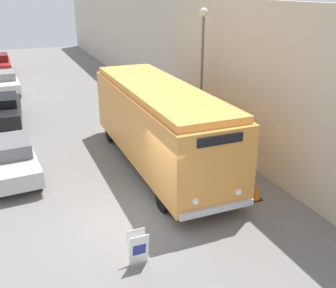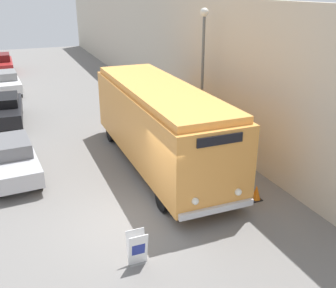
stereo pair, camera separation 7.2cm
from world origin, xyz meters
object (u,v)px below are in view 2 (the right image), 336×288
at_px(vintage_bus, 159,122).
at_px(sign_board, 137,249).
at_px(parked_car_near, 11,158).
at_px(parked_car_far, 5,82).
at_px(parked_car_distant, 0,64).
at_px(parked_car_mid, 3,109).
at_px(streetlamp, 203,58).
at_px(traffic_cone, 256,193).

height_order(vintage_bus, sign_board, vintage_bus).
distance_m(parked_car_near, parked_car_far, 13.66).
relative_size(vintage_bus, parked_car_distant, 2.05).
distance_m(sign_board, parked_car_near, 7.32).
height_order(vintage_bus, parked_car_near, vintage_bus).
height_order(sign_board, parked_car_mid, parked_car_mid).
relative_size(streetlamp, parked_car_near, 1.34).
distance_m(vintage_bus, traffic_cone, 4.69).
distance_m(streetlamp, parked_car_near, 8.82).
relative_size(parked_car_mid, traffic_cone, 8.63).
bearing_deg(sign_board, parked_car_mid, 102.53).
relative_size(sign_board, parked_car_near, 0.21).
xyz_separation_m(sign_board, parked_car_far, (-2.79, 20.41, 0.31)).
relative_size(sign_board, streetlamp, 0.16).
bearing_deg(parked_car_far, traffic_cone, -70.79).
height_order(vintage_bus, parked_car_far, vintage_bus).
bearing_deg(parked_car_mid, traffic_cone, -54.05).
bearing_deg(vintage_bus, parked_car_distant, 104.47).
height_order(parked_car_near, parked_car_distant, parked_car_distant).
bearing_deg(parked_car_far, parked_car_near, -92.93).
bearing_deg(parked_car_far, sign_board, -85.02).
bearing_deg(parked_car_distant, sign_board, -83.99).
height_order(vintage_bus, streetlamp, streetlamp).
distance_m(sign_board, parked_car_far, 20.60).
xyz_separation_m(parked_car_far, traffic_cone, (7.59, -18.75, -0.50)).
relative_size(streetlamp, parked_car_mid, 1.27).
distance_m(sign_board, parked_car_distant, 28.15).
height_order(streetlamp, parked_car_mid, streetlamp).
height_order(sign_board, parked_car_near, parked_car_near).
xyz_separation_m(sign_board, parked_car_mid, (-3.04, 13.65, 0.30)).
bearing_deg(parked_car_distant, traffic_cone, -73.62).
distance_m(vintage_bus, parked_car_distant, 23.17).
xyz_separation_m(sign_board, streetlamp, (5.40, 7.12, 3.47)).
distance_m(sign_board, streetlamp, 9.59).
relative_size(parked_car_distant, traffic_cone, 8.60).
bearing_deg(parked_car_near, parked_car_far, 86.23).
xyz_separation_m(parked_car_near, parked_car_mid, (-0.22, 6.90, 0.02)).
xyz_separation_m(parked_car_mid, parked_car_distant, (0.02, 14.34, 0.02)).
bearing_deg(traffic_cone, parked_car_mid, 123.12).
distance_m(parked_car_distant, traffic_cone, 27.47).
height_order(vintage_bus, parked_car_distant, vintage_bus).
bearing_deg(vintage_bus, sign_board, -116.42).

